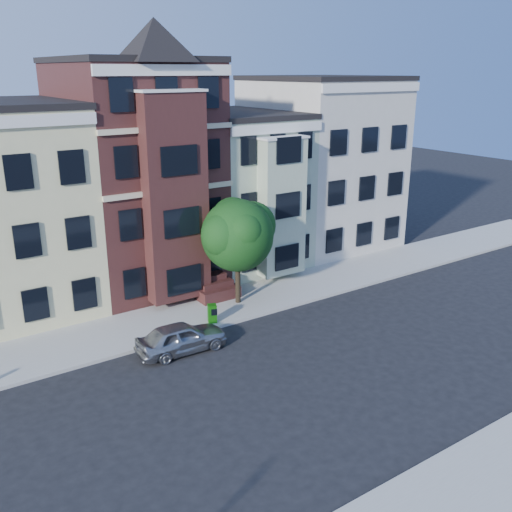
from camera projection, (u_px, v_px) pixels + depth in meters
ground at (293, 385)px, 22.13m from camera, size 120.00×120.00×0.00m
far_sidewalk at (194, 314)px, 28.38m from camera, size 60.00×4.00×0.15m
near_sidewalk at (471, 508)px, 15.84m from camera, size 60.00×4.00×0.15m
house_yellow at (3, 211)px, 28.18m from camera, size 7.00×9.00×10.00m
house_brown at (135, 177)px, 31.63m from camera, size 7.00×9.00×12.00m
house_green at (234, 190)px, 35.59m from camera, size 6.00×9.00×9.00m
house_cream at (320, 164)px, 39.04m from camera, size 8.00×9.00×11.00m
street_tree at (237, 240)px, 28.61m from camera, size 6.90×6.90×6.74m
parked_car at (181, 338)px, 24.57m from camera, size 4.01×1.75×1.35m
newspaper_box at (212, 313)px, 27.18m from camera, size 0.51×0.48×0.90m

